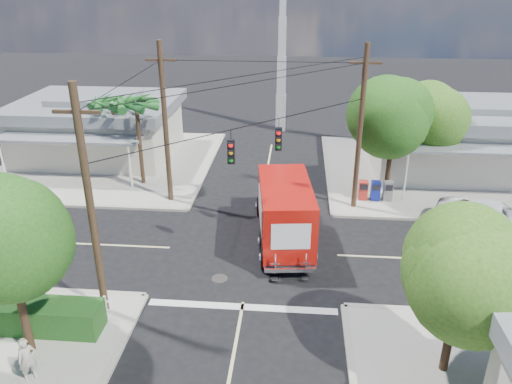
# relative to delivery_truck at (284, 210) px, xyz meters

# --- Properties ---
(ground) EXTENTS (120.00, 120.00, 0.00)m
(ground) POSITION_rel_delivery_truck_xyz_m (-1.42, -1.26, -1.64)
(ground) COLOR black
(ground) RESTS_ON ground
(sidewalk_ne) EXTENTS (14.12, 14.12, 0.14)m
(sidewalk_ne) POSITION_rel_delivery_truck_xyz_m (9.46, 9.62, -1.57)
(sidewalk_ne) COLOR #9E998F
(sidewalk_ne) RESTS_ON ground
(sidewalk_nw) EXTENTS (14.12, 14.12, 0.14)m
(sidewalk_nw) POSITION_rel_delivery_truck_xyz_m (-12.30, 9.62, -1.57)
(sidewalk_nw) COLOR #9E998F
(sidewalk_nw) RESTS_ON ground
(road_markings) EXTENTS (32.00, 32.00, 0.01)m
(road_markings) POSITION_rel_delivery_truck_xyz_m (-1.42, -2.74, -1.64)
(road_markings) COLOR beige
(road_markings) RESTS_ON ground
(building_ne) EXTENTS (11.80, 10.20, 4.50)m
(building_ne) POSITION_rel_delivery_truck_xyz_m (11.08, 10.70, 0.68)
(building_ne) COLOR silver
(building_ne) RESTS_ON sidewalk_ne
(building_nw) EXTENTS (10.80, 10.20, 4.30)m
(building_nw) POSITION_rel_delivery_truck_xyz_m (-13.42, 11.20, 0.58)
(building_nw) COLOR beige
(building_nw) RESTS_ON sidewalk_nw
(radio_tower) EXTENTS (0.80, 0.80, 17.00)m
(radio_tower) POSITION_rel_delivery_truck_xyz_m (-0.92, 18.74, 4.00)
(radio_tower) COLOR silver
(radio_tower) RESTS_ON ground
(tree_sw_front) EXTENTS (3.88, 3.78, 6.03)m
(tree_sw_front) POSITION_rel_delivery_truck_xyz_m (-8.41, -8.80, 2.69)
(tree_sw_front) COLOR #422D1C
(tree_sw_front) RESTS_ON sidewalk_sw
(tree_ne_front) EXTENTS (4.21, 4.14, 6.66)m
(tree_ne_front) POSITION_rel_delivery_truck_xyz_m (5.79, 5.50, 3.12)
(tree_ne_front) COLOR #422D1C
(tree_ne_front) RESTS_ON sidewalk_ne
(tree_ne_back) EXTENTS (3.77, 3.66, 5.82)m
(tree_ne_back) POSITION_rel_delivery_truck_xyz_m (8.39, 7.70, 2.54)
(tree_ne_back) COLOR #422D1C
(tree_ne_back) RESTS_ON sidewalk_ne
(tree_se) EXTENTS (3.67, 3.54, 5.62)m
(tree_se) POSITION_rel_delivery_truck_xyz_m (5.59, -8.50, 2.40)
(tree_se) COLOR #422D1C
(tree_se) RESTS_ON sidewalk_se
(palm_nw_front) EXTENTS (3.01, 3.08, 5.59)m
(palm_nw_front) POSITION_rel_delivery_truck_xyz_m (-8.92, 6.24, 3.40)
(palm_nw_front) COLOR #422D1C
(palm_nw_front) RESTS_ON sidewalk_nw
(palm_nw_back) EXTENTS (3.01, 3.08, 5.19)m
(palm_nw_back) POSITION_rel_delivery_truck_xyz_m (-10.92, 7.74, 3.03)
(palm_nw_back) COLOR #422D1C
(palm_nw_back) RESTS_ON sidewalk_nw
(utility_poles) EXTENTS (12.00, 10.68, 9.00)m
(utility_poles) POSITION_rel_delivery_truck_xyz_m (-3.00, 0.34, 3.03)
(utility_poles) COLOR #473321
(utility_poles) RESTS_ON ground
(picket_fence) EXTENTS (5.94, 0.06, 1.00)m
(picket_fence) POSITION_rel_delivery_truck_xyz_m (-9.22, -6.86, -0.96)
(picket_fence) COLOR silver
(picket_fence) RESTS_ON sidewalk_sw
(hedge_sw) EXTENTS (6.20, 1.20, 1.10)m
(hedge_sw) POSITION_rel_delivery_truck_xyz_m (-9.42, -7.66, -0.95)
(hedge_sw) COLOR #1C4713
(hedge_sw) RESTS_ON sidewalk_sw
(vending_boxes) EXTENTS (1.90, 0.50, 1.10)m
(vending_boxes) POSITION_rel_delivery_truck_xyz_m (5.08, 4.94, -0.95)
(vending_boxes) COLOR #B2251C
(vending_boxes) RESTS_ON sidewalk_ne
(delivery_truck) EXTENTS (3.16, 7.69, 3.24)m
(delivery_truck) POSITION_rel_delivery_truck_xyz_m (0.00, 0.00, 0.00)
(delivery_truck) COLOR black
(delivery_truck) RESTS_ON ground
(parked_car) EXTENTS (6.14, 4.26, 1.56)m
(parked_car) POSITION_rel_delivery_truck_xyz_m (10.54, 1.67, -0.87)
(parked_car) COLOR silver
(parked_car) RESTS_ON ground
(pedestrian) EXTENTS (0.68, 0.65, 1.56)m
(pedestrian) POSITION_rel_delivery_truck_xyz_m (-7.75, -10.05, -0.72)
(pedestrian) COLOR beige
(pedestrian) RESTS_ON sidewalk_sw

